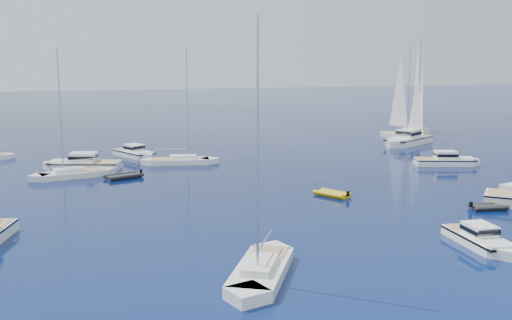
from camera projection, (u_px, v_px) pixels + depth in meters
The scene contains 14 objects.
ground at pixel (374, 242), 43.24m from camera, with size 400.00×400.00×0.00m, color navy.
motor_cruiser_near at pixel (480, 246), 42.32m from camera, with size 2.27×7.40×1.94m, color white, non-canonical shape.
motor_cruiser_centre at pixel (82, 169), 70.70m from camera, with size 2.91×9.52×2.50m, color white, non-canonical shape.
motor_cruiser_far_r at pixel (447, 165), 73.39m from camera, with size 2.54×8.30×2.18m, color white, non-canonical shape.
motor_cruiser_distant at pixel (407, 145), 90.19m from camera, with size 3.33×10.87×2.85m, color white, non-canonical shape.
motor_cruiser_horizon at pixel (135, 157), 79.35m from camera, with size 2.43×7.93×2.08m, color white, non-canonical shape.
sailboat_fore at pixel (261, 277), 36.45m from camera, with size 2.78×10.70×15.74m, color silver, non-canonical shape.
sailboat_mid_l at pixel (73, 177), 66.02m from camera, with size 2.54×9.77×14.36m, color silver, non-canonical shape.
sailboat_centre at pixel (180, 164), 74.21m from camera, with size 2.58×9.92×14.58m, color white, non-canonical shape.
sailboat_sails_r at pixel (402, 139), 96.74m from camera, with size 2.67×10.28×15.12m, color silver, non-canonical shape.
sailboat_sails_far at pixel (416, 131), 105.97m from camera, with size 2.93×11.28×16.59m, color silver, non-canonical shape.
tender_yellow at pixel (332, 196), 57.24m from camera, with size 1.94×3.50×0.95m, color #C4A40B, non-canonical shape.
tender_grey_near at pixel (488, 210), 52.30m from camera, with size 1.79×3.18×0.95m, color black, non-canonical shape.
tender_grey_far at pixel (124, 178), 65.57m from camera, with size 2.20×4.08×0.95m, color black, non-canonical shape.
Camera 1 is at (-19.03, -37.95, 13.01)m, focal length 43.07 mm.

